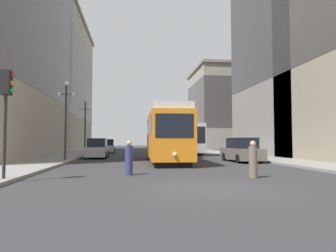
% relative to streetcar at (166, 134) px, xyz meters
% --- Properties ---
extents(ground_plane, '(200.00, 200.00, 0.00)m').
position_rel_streetcar_xyz_m(ground_plane, '(-0.02, -13.19, -2.10)').
color(ground_plane, '#303033').
extents(sidewalk_left, '(3.47, 120.00, 0.15)m').
position_rel_streetcar_xyz_m(sidewalk_left, '(-8.77, 26.81, -2.03)').
color(sidewalk_left, gray).
rests_on(sidewalk_left, ground).
extents(sidewalk_right, '(3.47, 120.00, 0.15)m').
position_rel_streetcar_xyz_m(sidewalk_right, '(8.72, 26.81, -2.03)').
color(sidewalk_right, gray).
rests_on(sidewalk_right, ground).
extents(streetcar, '(3.01, 12.38, 3.89)m').
position_rel_streetcar_xyz_m(streetcar, '(0.00, 0.00, 0.00)').
color(streetcar, black).
rests_on(streetcar, ground).
extents(transit_bus, '(3.06, 12.80, 3.45)m').
position_rel_streetcar_xyz_m(transit_bus, '(3.51, 13.31, -0.15)').
color(transit_bus, black).
rests_on(transit_bus, ground).
extents(parked_car_left_near, '(1.97, 4.56, 1.82)m').
position_rel_streetcar_xyz_m(parked_car_left_near, '(-5.74, 17.48, -1.26)').
color(parked_car_left_near, black).
rests_on(parked_car_left_near, ground).
extents(parked_car_left_mid, '(1.90, 4.46, 1.82)m').
position_rel_streetcar_xyz_m(parked_car_left_mid, '(-5.74, 5.32, -1.26)').
color(parked_car_left_mid, black).
rests_on(parked_car_left_mid, ground).
extents(parked_car_right_far, '(2.02, 4.69, 1.82)m').
position_rel_streetcar_xyz_m(parked_car_right_far, '(5.69, -1.02, -1.26)').
color(parked_car_right_far, black).
rests_on(parked_car_right_far, ground).
extents(pedestrian_crossing_near, '(0.35, 0.35, 1.58)m').
position_rel_streetcar_xyz_m(pedestrian_crossing_near, '(-2.75, -8.98, -1.36)').
color(pedestrian_crossing_near, navy).
rests_on(pedestrian_crossing_near, ground).
extents(pedestrian_crossing_far, '(0.35, 0.35, 1.58)m').
position_rel_streetcar_xyz_m(pedestrian_crossing_far, '(2.49, -10.68, -1.37)').
color(pedestrian_crossing_far, '#6B5B4C').
rests_on(pedestrian_crossing_far, ground).
extents(traffic_light_near_left, '(0.47, 0.36, 4.12)m').
position_rel_streetcar_xyz_m(traffic_light_near_left, '(-7.42, -10.84, 1.23)').
color(traffic_light_near_left, '#232328').
rests_on(traffic_light_near_left, sidewalk_left).
extents(lamp_post_left_near, '(1.41, 0.36, 6.05)m').
position_rel_streetcar_xyz_m(lamp_post_left_near, '(-7.64, 0.74, 1.98)').
color(lamp_post_left_near, '#333338').
rests_on(lamp_post_left_near, sidewalk_left).
extents(lamp_post_left_far, '(1.41, 0.36, 5.95)m').
position_rel_streetcar_xyz_m(lamp_post_left_far, '(-7.64, 10.53, 1.92)').
color(lamp_post_left_far, '#333338').
rests_on(lamp_post_left_far, sidewalk_left).
extents(building_left_corner, '(14.42, 23.15, 21.39)m').
position_rel_streetcar_xyz_m(building_left_corner, '(-17.41, 27.22, 8.90)').
color(building_left_corner, '#B2A893').
rests_on(building_left_corner, ground).
extents(building_right_corner, '(14.56, 15.67, 16.46)m').
position_rel_streetcar_xyz_m(building_right_corner, '(17.44, 37.02, 6.34)').
color(building_right_corner, '#A89E8E').
rests_on(building_right_corner, ground).
extents(building_right_far, '(15.35, 15.10, 30.84)m').
position_rel_streetcar_xyz_m(building_right_far, '(17.83, 7.36, 13.80)').
color(building_right_far, gray).
rests_on(building_right_far, ground).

